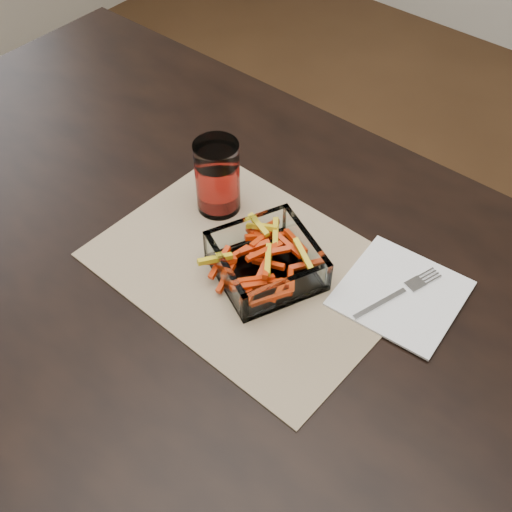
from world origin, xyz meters
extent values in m
plane|color=#331E0F|center=(0.00, 0.00, 0.00)|extent=(4.50, 4.50, 0.00)
cube|color=black|center=(0.00, 0.00, 0.73)|extent=(1.60, 0.90, 0.03)
cylinder|color=black|center=(-0.72, 0.37, 0.36)|extent=(0.06, 0.06, 0.72)
cube|color=tan|center=(0.01, 0.05, 0.75)|extent=(0.46, 0.34, 0.00)
cube|color=white|center=(0.03, 0.05, 0.76)|extent=(0.19, 0.19, 0.01)
cube|color=white|center=(0.06, 0.11, 0.78)|extent=(0.13, 0.07, 0.06)
cube|color=white|center=(0.01, -0.01, 0.78)|extent=(0.13, 0.07, 0.06)
cube|color=white|center=(-0.03, 0.08, 0.78)|extent=(0.07, 0.13, 0.06)
cube|color=white|center=(0.09, 0.02, 0.78)|extent=(0.07, 0.13, 0.06)
cylinder|color=white|center=(-0.12, 0.12, 0.82)|extent=(0.07, 0.07, 0.13)
cylinder|color=red|center=(-0.12, 0.12, 0.80)|extent=(0.06, 0.06, 0.08)
cube|color=white|center=(0.21, 0.15, 0.76)|extent=(0.18, 0.18, 0.00)
cube|color=silver|center=(0.20, 0.11, 0.76)|extent=(0.04, 0.09, 0.00)
cube|color=silver|center=(0.22, 0.17, 0.76)|extent=(0.03, 0.03, 0.00)
cube|color=silver|center=(0.22, 0.20, 0.76)|extent=(0.01, 0.03, 0.00)
cube|color=silver|center=(0.23, 0.20, 0.76)|extent=(0.01, 0.03, 0.00)
cube|color=silver|center=(0.23, 0.20, 0.76)|extent=(0.01, 0.03, 0.00)
cube|color=silver|center=(0.24, 0.20, 0.76)|extent=(0.01, 0.03, 0.00)
camera|label=1|loc=(0.43, -0.44, 1.49)|focal=45.00mm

